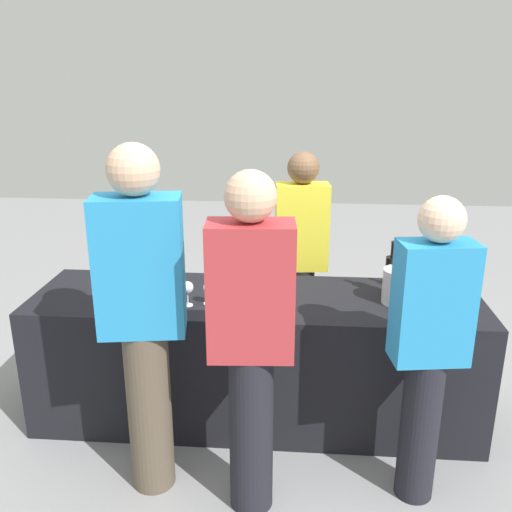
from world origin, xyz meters
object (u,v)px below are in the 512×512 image
Objects in this scene: wine_bottle_1 at (391,275)px; ice_bucket at (400,286)px; server_pouring at (301,256)px; guest_0 at (143,313)px; wine_glass_1 at (187,288)px; wine_glass_0 at (112,286)px; wine_bottle_2 at (417,274)px; wine_bottle_3 at (434,275)px; wine_bottle_0 at (128,266)px; guest_1 at (251,337)px; wine_glass_2 at (209,289)px; guest_2 at (429,343)px.

ice_bucket is at bearing -74.95° from wine_bottle_1.
server_pouring is (-0.56, 0.61, -0.03)m from ice_bucket.
wine_bottle_1 is 0.19× the size of guest_0.
wine_glass_0 is at bearing 178.73° from wine_glass_1.
ice_bucket is (-0.12, -0.17, -0.02)m from wine_bottle_2.
ice_bucket is at bearing -147.29° from wine_bottle_3.
guest_0 reaches higher than wine_bottle_0.
ice_bucket is (1.63, 0.13, -0.00)m from wine_glass_0.
guest_0 reaches higher than wine_bottle_2.
wine_glass_0 is 0.44m from wine_glass_1.
server_pouring reaches higher than ice_bucket.
wine_bottle_0 is 1.63m from ice_bucket.
wine_bottle_2 reaches higher than wine_bottle_0.
wine_bottle_3 is at bearing 2.95° from wine_bottle_1.
guest_1 reaches higher than server_pouring.
wine_bottle_0 is 2.45× the size of wine_glass_2.
server_pouring is (1.06, 0.45, -0.05)m from wine_bottle_0.
wine_glass_1 is at bearing 68.98° from guest_0.
wine_bottle_1 is 2.28× the size of wine_glass_1.
ice_bucket is at bearing -5.73° from wine_bottle_0.
wine_bottle_1 is at bearing -1.41° from wine_bottle_0.
wine_bottle_1 reaches higher than wine_glass_1.
guest_2 is at bearing 110.75° from server_pouring.
wine_glass_1 is 0.09× the size of guest_2.
guest_1 is (0.84, -0.90, 0.00)m from wine_bottle_0.
server_pouring is 0.94× the size of guest_1.
server_pouring is 0.89× the size of guest_0.
guest_2 reaches higher than wine_glass_1.
wine_bottle_0 is 0.97× the size of wine_bottle_2.
wine_bottle_0 is at bearing 146.91° from guest_2.
server_pouring is (1.07, 0.74, -0.03)m from wine_glass_0.
server_pouring is 1.01× the size of guest_2.
wine_bottle_1 is 1.07m from wine_glass_2.
wine_bottle_0 is at bearing 179.17° from wine_bottle_3.
wine_glass_1 is at bearing -169.05° from wine_bottle_3.
wine_bottle_2 is 2.26× the size of wine_glass_1.
wine_glass_0 is 0.09× the size of guest_2.
wine_bottle_0 is 1.59m from wine_bottle_1.
wine_glass_0 is 1.11× the size of wine_glass_2.
wine_glass_0 is at bearing 114.15° from guest_0.
wine_glass_2 is at bearing -167.76° from wine_bottle_1.
wine_bottle_2 reaches higher than wine_glass_0.
guest_1 reaches higher than wine_bottle_0.
ice_bucket is 0.12× the size of guest_0.
wine_bottle_0 is at bearing -179.92° from wine_bottle_2.
wine_glass_1 is at bearing -173.50° from ice_bucket.
wine_bottle_3 is 2.36× the size of wine_glass_0.
wine_bottle_3 is at bearing 8.12° from wine_glass_0.
wine_bottle_1 is at bearing 12.59° from wine_glass_1.
wine_glass_0 is 0.71× the size of ice_bucket.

